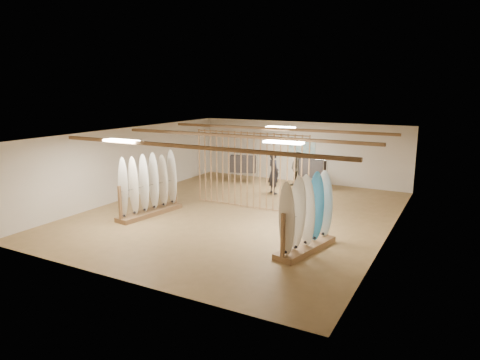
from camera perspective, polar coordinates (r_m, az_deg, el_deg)
The scene contains 16 objects.
floor at distance 15.08m, azimuth -0.00°, elevation -4.46°, with size 12.00×12.00×0.00m, color #9D7B4C.
ceiling at distance 14.53m, azimuth -0.00°, elevation 6.18°, with size 12.00×12.00×0.00m, color gray.
wall_back at distance 20.15m, azimuth 8.11°, elevation 3.73°, with size 12.00×12.00×0.00m, color silver.
wall_front at distance 10.02m, azimuth -16.51°, elevation -5.27°, with size 12.00×12.00×0.00m, color silver.
wall_left at distance 17.62m, azimuth -14.49°, elevation 2.26°, with size 12.00×12.00×0.00m, color silver.
wall_right at distance 13.19m, azimuth 19.52°, elevation -1.32°, with size 12.00×12.00×0.00m, color silver.
ceiling_slats at distance 14.53m, azimuth -0.00°, elevation 5.87°, with size 9.50×6.12×0.10m, color olive.
light_panels at distance 14.53m, azimuth -0.00°, elevation 5.95°, with size 1.20×0.35×0.06m, color white.
bamboo_partition at distance 15.44m, azimuth 1.40°, elevation 1.28°, with size 4.45×0.05×2.78m.
poster at distance 20.10m, azimuth 8.11°, elevation 4.29°, with size 1.40×0.03×0.90m, color #3896C7.
rack_left at distance 15.06m, azimuth -11.99°, elevation -1.92°, with size 0.93×2.65×2.09m.
rack_right at distance 11.64m, azimuth 8.83°, elevation -5.93°, with size 1.07×2.33×2.14m.
clothing_rack_a at distance 19.65m, azimuth 0.40°, elevation 2.13°, with size 1.22×0.66×1.37m.
clothing_rack_b at distance 18.83m, azimuth 9.63°, elevation 1.52°, with size 1.25×0.57×1.37m.
shopper_a at distance 17.70m, azimuth 4.52°, elevation 1.37°, with size 0.74×0.50×2.02m, color #2A2A32.
shopper_b at distance 19.15m, azimuth 7.80°, elevation 1.72°, with size 0.85×0.66×1.76m, color #322F27.
Camera 1 is at (6.83, -12.73, 4.32)m, focal length 32.00 mm.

